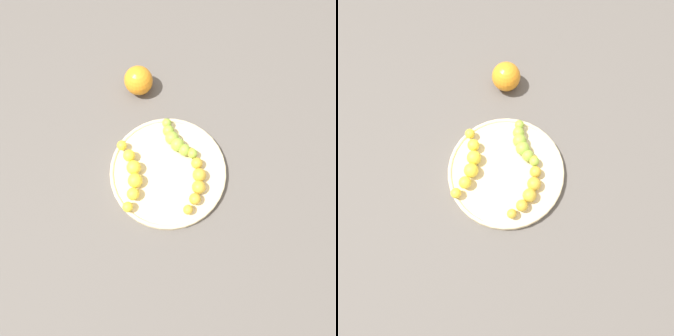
% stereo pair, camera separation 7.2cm
% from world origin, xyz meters
% --- Properties ---
extents(ground_plane, '(2.40, 2.40, 0.00)m').
position_xyz_m(ground_plane, '(0.00, 0.00, 0.00)').
color(ground_plane, '#56514C').
extents(fruit_bowl, '(0.28, 0.28, 0.02)m').
position_xyz_m(fruit_bowl, '(0.00, 0.00, 0.01)').
color(fruit_bowl, beige).
rests_on(fruit_bowl, ground_plane).
extents(banana_spotted, '(0.11, 0.14, 0.03)m').
position_xyz_m(banana_spotted, '(-0.07, -0.02, 0.04)').
color(banana_spotted, gold).
rests_on(banana_spotted, fruit_bowl).
extents(banana_green, '(0.13, 0.06, 0.03)m').
position_xyz_m(banana_green, '(0.03, -0.07, 0.04)').
color(banana_green, '#8CAD38').
rests_on(banana_green, fruit_bowl).
extents(banana_yellow, '(0.14, 0.13, 0.04)m').
position_xyz_m(banana_yellow, '(0.06, 0.07, 0.04)').
color(banana_yellow, yellow).
rests_on(banana_yellow, fruit_bowl).
extents(orange_fruit, '(0.08, 0.08, 0.08)m').
position_xyz_m(orange_fruit, '(0.22, -0.13, 0.04)').
color(orange_fruit, orange).
rests_on(orange_fruit, ground_plane).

